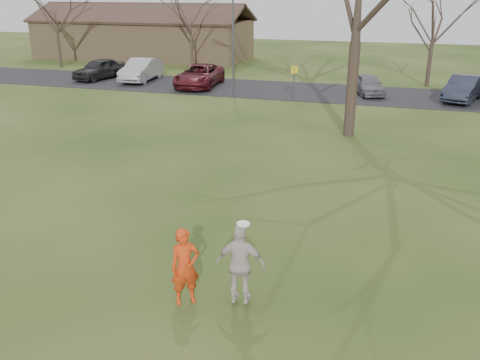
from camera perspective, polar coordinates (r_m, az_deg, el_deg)
name	(u,v)px	position (r m, az deg, el deg)	size (l,w,h in m)	color
ground	(187,307)	(11.54, -5.89, -13.80)	(120.00, 120.00, 0.00)	#1E380F
parking_strip	(332,93)	(34.56, 10.21, 9.49)	(62.00, 6.50, 0.04)	black
player_defender	(185,267)	(11.24, -6.12, -9.55)	(0.64, 0.42, 1.75)	red
car_0	(99,69)	(40.56, -15.36, 11.82)	(1.77, 4.41, 1.50)	black
car_1	(141,70)	(39.06, -10.90, 11.93)	(1.70, 4.87, 1.61)	#9F9FA4
car_2	(199,76)	(36.19, -4.55, 11.47)	(2.48, 5.38, 1.50)	#4D1219
car_4	(368,84)	(34.39, 14.01, 10.28)	(1.51, 3.76, 1.28)	slate
car_5	(463,88)	(34.23, 23.55, 9.31)	(1.56, 4.49, 1.48)	#272A3B
catching_play	(241,264)	(11.01, 0.09, -9.35)	(1.11, 0.56, 1.94)	beige
building	(144,37)	(52.65, -10.64, 15.31)	(20.60, 8.50, 5.14)	#8C6D4C
lamp_post	(233,31)	(32.84, -0.77, 16.20)	(0.34, 0.34, 6.27)	#47474C
sign_yellow	(294,77)	(31.69, 6.03, 11.34)	(0.35, 0.35, 2.08)	#47474C
small_tree_row	(409,27)	(38.88, 18.21, 15.80)	(55.00, 5.90, 8.50)	#352821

